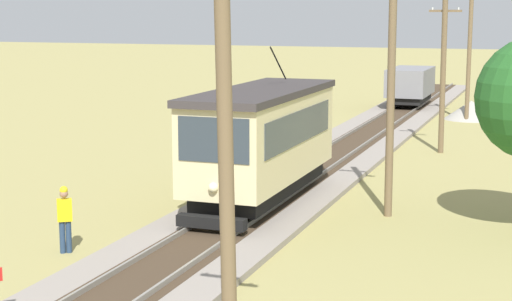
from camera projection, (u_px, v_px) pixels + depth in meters
The scene contains 8 objects.
red_tram at pixel (262, 140), 26.43m from camera, with size 2.60×8.54×4.79m.
freight_car at pixel (410, 85), 52.94m from camera, with size 2.40×5.20×2.31m.
utility_pole_foreground at pixel (226, 168), 12.58m from camera, with size 1.40×0.60×7.62m.
utility_pole_near_tram at pixel (391, 84), 24.85m from camera, with size 1.40×0.34×8.00m.
utility_pole_mid at pixel (443, 71), 36.16m from camera, with size 1.40×0.56×7.09m.
utility_pole_far at pixel (469, 48), 46.47m from camera, with size 1.40×0.36×8.10m.
gravel_pile at pixel (471, 110), 48.09m from camera, with size 3.11×3.11×1.10m, color #9E998E.
track_worker at pixel (65, 216), 21.54m from camera, with size 0.45×0.41×1.78m.
Camera 1 is at (8.70, -9.89, 6.27)m, focal length 58.21 mm.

